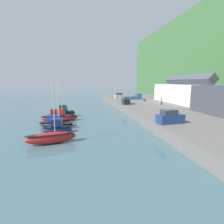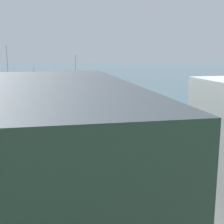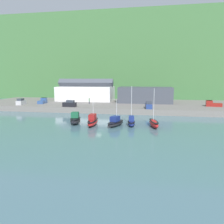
% 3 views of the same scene
% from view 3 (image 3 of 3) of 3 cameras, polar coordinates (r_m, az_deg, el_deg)
% --- Properties ---
extents(ground_plane, '(320.00, 320.00, 0.00)m').
position_cam_3_polar(ground_plane, '(51.06, -4.17, -3.28)').
color(ground_plane, '#476B75').
extents(hillside_backdrop, '(240.00, 53.11, 42.52)m').
position_cam_3_polar(hillside_backdrop, '(132.71, 4.71, 13.40)').
color(hillside_backdrop, '#42703D').
rests_on(hillside_backdrop, ground_plane).
extents(quay_promenade, '(100.94, 31.32, 1.70)m').
position_cam_3_polar(quay_promenade, '(80.53, 1.10, 1.83)').
color(quay_promenade, slate).
rests_on(quay_promenade, ground_plane).
extents(harbor_clubhouse, '(22.33, 11.52, 8.76)m').
position_cam_3_polar(harbor_clubhouse, '(89.19, -6.86, 5.01)').
color(harbor_clubhouse, white).
rests_on(harbor_clubhouse, quay_promenade).
extents(yacht_club_building, '(19.44, 10.48, 5.69)m').
position_cam_3_polar(yacht_club_building, '(82.34, 8.69, 4.46)').
color(yacht_club_building, '#3D424C').
rests_on(yacht_club_building, quay_promenade).
extents(moored_boat_0, '(3.22, 5.71, 2.85)m').
position_cam_3_polar(moored_boat_0, '(52.10, -9.55, -1.95)').
color(moored_boat_0, black).
rests_on(moored_boat_0, ground_plane).
extents(moored_boat_1, '(2.37, 7.67, 7.72)m').
position_cam_3_polar(moored_boat_1, '(50.37, -5.05, -2.36)').
color(moored_boat_1, red).
rests_on(moored_boat_1, ground_plane).
extents(moored_boat_2, '(4.10, 6.79, 5.97)m').
position_cam_3_polar(moored_boat_2, '(49.25, 0.92, -2.73)').
color(moored_boat_2, black).
rests_on(moored_boat_2, ground_plane).
extents(moored_boat_3, '(2.21, 4.79, 8.95)m').
position_cam_3_polar(moored_boat_3, '(49.46, 5.06, -2.66)').
color(moored_boat_3, navy).
rests_on(moored_boat_3, ground_plane).
extents(moored_boat_4, '(2.81, 6.72, 8.54)m').
position_cam_3_polar(moored_boat_4, '(49.15, 10.85, -2.89)').
color(moored_boat_4, red).
rests_on(moored_boat_4, ground_plane).
extents(parked_car_0, '(2.25, 4.37, 2.16)m').
position_cam_3_polar(parked_car_0, '(81.08, -22.67, 2.44)').
color(parked_car_0, '#B7B7BC').
rests_on(parked_car_0, quay_promenade).
extents(parked_car_2, '(4.31, 2.09, 2.16)m').
position_cam_3_polar(parked_car_2, '(70.47, -10.99, 2.10)').
color(parked_car_2, black).
rests_on(parked_car_2, quay_promenade).
extents(parked_car_3, '(2.26, 4.38, 2.16)m').
position_cam_3_polar(parked_car_3, '(66.28, 9.54, 1.72)').
color(parked_car_3, navy).
rests_on(parked_car_3, quay_promenade).
extents(pickup_truck_0, '(2.38, 4.89, 1.90)m').
position_cam_3_polar(pickup_truck_0, '(82.71, -17.59, 2.76)').
color(pickup_truck_0, '#2D4C84').
rests_on(pickup_truck_0, quay_promenade).
extents(pickup_truck_1, '(4.91, 2.46, 1.90)m').
position_cam_3_polar(pickup_truck_1, '(77.10, 24.75, 1.94)').
color(pickup_truck_1, maroon).
rests_on(pickup_truck_1, quay_promenade).
extents(person_on_quay, '(0.40, 0.40, 2.14)m').
position_cam_3_polar(person_on_quay, '(78.13, -5.97, 3.00)').
color(person_on_quay, '#232838').
rests_on(person_on_quay, quay_promenade).
extents(dog_on_quay, '(0.69, 0.83, 0.68)m').
position_cam_3_polar(dog_on_quay, '(79.52, -12.33, 2.48)').
color(dog_on_quay, black).
rests_on(dog_on_quay, quay_promenade).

